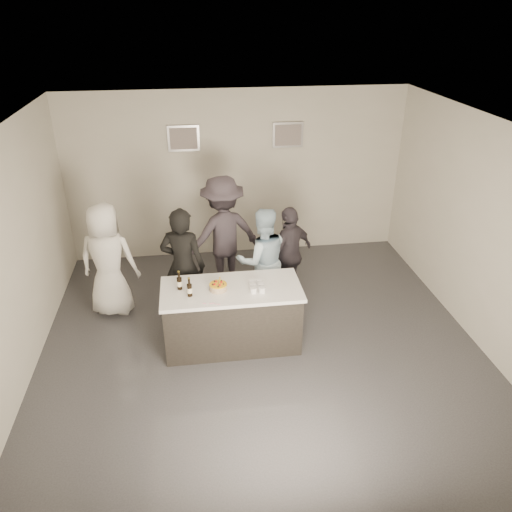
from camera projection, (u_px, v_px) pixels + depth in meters
name	position (u px, v px, depth m)	size (l,w,h in m)	color
floor	(261.00, 345.00, 6.95)	(6.00, 6.00, 0.00)	#3D3D42
ceiling	(262.00, 129.00, 5.57)	(6.00, 6.00, 0.00)	white
wall_back	(237.00, 175.00, 8.90)	(6.00, 0.04, 3.00)	beige
wall_front	(322.00, 431.00, 3.62)	(6.00, 0.04, 3.00)	beige
wall_left	(11.00, 265.00, 5.90)	(0.04, 6.00, 3.00)	beige
wall_right	(484.00, 236.00, 6.63)	(0.04, 6.00, 3.00)	beige
picture_left	(184.00, 138.00, 8.45)	(0.54, 0.04, 0.44)	#B2B2B7
picture_right	(288.00, 135.00, 8.67)	(0.54, 0.04, 0.44)	#B2B2B7
bar_counter	(232.00, 316.00, 6.80)	(1.86, 0.86, 0.90)	white
cake	(218.00, 287.00, 6.53)	(0.23, 0.23, 0.08)	yellow
beer_bottle_a	(179.00, 281.00, 6.50)	(0.07, 0.07, 0.26)	black
beer_bottle_b	(189.00, 287.00, 6.35)	(0.07, 0.07, 0.26)	black
tumbler_cluster	(257.00, 286.00, 6.56)	(0.19, 0.30, 0.08)	orange
candles	(211.00, 303.00, 6.25)	(0.24, 0.08, 0.01)	pink
person_main_black	(183.00, 266.00, 7.15)	(0.65, 0.43, 1.78)	black
person_main_blue	(262.00, 260.00, 7.44)	(0.80, 0.63, 1.65)	#ACCBE1
person_guest_left	(108.00, 260.00, 7.33)	(0.86, 0.56, 1.76)	white
person_guest_right	(290.00, 254.00, 7.72)	(0.92, 0.38, 1.56)	#37313A
person_guest_back	(223.00, 234.00, 7.96)	(1.24, 0.71, 1.92)	#362F38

